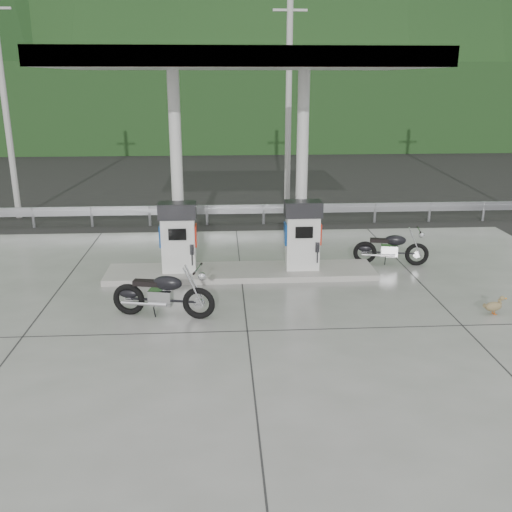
{
  "coord_description": "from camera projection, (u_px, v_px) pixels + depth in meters",
  "views": [
    {
      "loc": [
        -0.48,
        -11.64,
        4.96
      ],
      "look_at": [
        0.3,
        1.0,
        1.0
      ],
      "focal_mm": 40.0,
      "sensor_mm": 36.0,
      "label": 1
    }
  ],
  "objects": [
    {
      "name": "forested_hills",
      "position": [
        224.0,
        121.0,
        69.75
      ],
      "size": [
        100.0,
        40.0,
        140.0
      ],
      "primitive_type": null,
      "color": "black",
      "rests_on": "ground"
    },
    {
      "name": "canopy_column_right",
      "position": [
        302.0,
        171.0,
        14.65
      ],
      "size": [
        0.3,
        0.3,
        5.0
      ],
      "primitive_type": "cylinder",
      "color": "silver",
      "rests_on": "pump_island"
    },
    {
      "name": "utility_pole_a",
      "position": [
        5.0,
        107.0,
        19.98
      ],
      "size": [
        0.22,
        0.22,
        8.0
      ],
      "primitive_type": "cylinder",
      "color": "#999994",
      "rests_on": "ground"
    },
    {
      "name": "canopy_column_left",
      "position": [
        177.0,
        172.0,
        14.47
      ],
      "size": [
        0.3,
        0.3,
        5.0
      ],
      "primitive_type": "cylinder",
      "color": "silver",
      "rests_on": "pump_island"
    },
    {
      "name": "ground",
      "position": [
        245.0,
        313.0,
        12.59
      ],
      "size": [
        160.0,
        160.0,
        0.0
      ],
      "primitive_type": "plane",
      "color": "black",
      "rests_on": "ground"
    },
    {
      "name": "pump_island",
      "position": [
        241.0,
        272.0,
        14.95
      ],
      "size": [
        7.0,
        1.4,
        0.15
      ],
      "primitive_type": "cube",
      "color": "gray",
      "rests_on": "forecourt_apron"
    },
    {
      "name": "gas_pump_left",
      "position": [
        178.0,
        237.0,
        14.56
      ],
      "size": [
        0.95,
        0.55,
        1.8
      ],
      "primitive_type": null,
      "color": "silver",
      "rests_on": "pump_island"
    },
    {
      "name": "motorcycle_right",
      "position": [
        391.0,
        249.0,
        15.69
      ],
      "size": [
        1.99,
        0.96,
        0.9
      ],
      "primitive_type": null,
      "rotation": [
        0.0,
        0.0,
        -0.19
      ],
      "color": "black",
      "rests_on": "forecourt_apron"
    },
    {
      "name": "road",
      "position": [
        233.0,
        204.0,
        23.55
      ],
      "size": [
        60.0,
        7.0,
        0.01
      ],
      "primitive_type": "cube",
      "color": "black",
      "rests_on": "ground"
    },
    {
      "name": "guardrail",
      "position": [
        235.0,
        205.0,
        20.0
      ],
      "size": [
        26.0,
        0.16,
        1.42
      ],
      "primitive_type": null,
      "color": "gray",
      "rests_on": "ground"
    },
    {
      "name": "tree_band",
      "position": [
        227.0,
        107.0,
        40.28
      ],
      "size": [
        80.0,
        6.0,
        6.0
      ],
      "primitive_type": "cube",
      "color": "black",
      "rests_on": "ground"
    },
    {
      "name": "forecourt_apron",
      "position": [
        245.0,
        312.0,
        12.59
      ],
      "size": [
        18.0,
        14.0,
        0.02
      ],
      "primitive_type": "cube",
      "color": "slate",
      "rests_on": "ground"
    },
    {
      "name": "utility_pole_b",
      "position": [
        289.0,
        106.0,
        20.57
      ],
      "size": [
        0.22,
        0.22,
        8.0
      ],
      "primitive_type": "cylinder",
      "color": "#999994",
      "rests_on": "ground"
    },
    {
      "name": "duck",
      "position": [
        493.0,
        307.0,
        12.42
      ],
      "size": [
        0.5,
        0.22,
        0.35
      ],
      "primitive_type": null,
      "rotation": [
        0.0,
        0.0,
        0.17
      ],
      "color": "brown",
      "rests_on": "forecourt_apron"
    },
    {
      "name": "canopy_roof",
      "position": [
        239.0,
        60.0,
        13.37
      ],
      "size": [
        8.5,
        5.0,
        0.4
      ],
      "primitive_type": "cube",
      "color": "silver",
      "rests_on": "canopy_column_left"
    },
    {
      "name": "gas_pump_right",
      "position": [
        302.0,
        235.0,
        14.75
      ],
      "size": [
        0.95,
        0.55,
        1.8
      ],
      "primitive_type": null,
      "color": "silver",
      "rests_on": "pump_island"
    },
    {
      "name": "motorcycle_left",
      "position": [
        163.0,
        294.0,
        12.22
      ],
      "size": [
        2.21,
        1.09,
        1.0
      ],
      "primitive_type": null,
      "rotation": [
        0.0,
        0.0,
        -0.21
      ],
      "color": "black",
      "rests_on": "forecourt_apron"
    }
  ]
}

